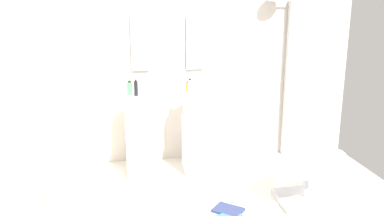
# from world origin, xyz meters

# --- Properties ---
(rear_partition) EXTENTS (4.80, 0.10, 2.60)m
(rear_partition) POSITION_xyz_m (0.00, 1.65, 1.30)
(rear_partition) COLOR beige
(rear_partition) RESTS_ON ground_plane
(pedestal_sink_left) EXTENTS (0.41, 0.41, 1.09)m
(pedestal_sink_left) POSITION_xyz_m (-0.34, 1.15, 0.50)
(pedestal_sink_left) COLOR white
(pedestal_sink_left) RESTS_ON ground_plane
(pedestal_sink_right) EXTENTS (0.41, 0.41, 1.09)m
(pedestal_sink_right) POSITION_xyz_m (0.34, 1.15, 0.50)
(pedestal_sink_right) COLOR white
(pedestal_sink_right) RESTS_ON ground_plane
(vanity_mirror_left) EXTENTS (0.22, 0.03, 0.66)m
(vanity_mirror_left) POSITION_xyz_m (-0.34, 1.58, 1.52)
(vanity_mirror_left) COLOR #8C9EA8
(vanity_mirror_right) EXTENTS (0.22, 0.03, 0.66)m
(vanity_mirror_right) POSITION_xyz_m (0.34, 1.58, 1.52)
(vanity_mirror_right) COLOR #8C9EA8
(shower_column) EXTENTS (0.49, 0.24, 2.05)m
(shower_column) POSITION_xyz_m (1.59, 1.53, 1.08)
(shower_column) COLOR #B7BABF
(shower_column) RESTS_ON ground_plane
(lounge_chair) EXTENTS (1.07, 1.07, 0.65)m
(lounge_chair) POSITION_xyz_m (1.27, 0.17, 0.35)
(lounge_chair) COLOR #B7BABF
(lounge_chair) RESTS_ON ground_plane
(towel_rack) EXTENTS (0.37, 0.22, 0.95)m
(towel_rack) POSITION_xyz_m (-1.25, 0.20, 0.63)
(towel_rack) COLOR #B7BABF
(towel_rack) RESTS_ON ground_plane
(magazine_navy) EXTENTS (0.34, 0.34, 0.03)m
(magazine_navy) POSITION_xyz_m (0.44, 0.08, 0.02)
(magazine_navy) COLOR navy
(magazine_navy) RESTS_ON area_rug
(coffee_mug) EXTENTS (0.08, 0.08, 0.10)m
(coffee_mug) POSITION_xyz_m (0.66, -0.12, 0.06)
(coffee_mug) COLOR white
(coffee_mug) RESTS_ON area_rug
(soap_bottle_black) EXTENTS (0.04, 0.04, 0.18)m
(soap_bottle_black) POSITION_xyz_m (-0.41, 1.06, 1.07)
(soap_bottle_black) COLOR black
(soap_bottle_black) RESTS_ON pedestal_sink_left
(soap_bottle_white) EXTENTS (0.05, 0.05, 0.16)m
(soap_bottle_white) POSITION_xyz_m (0.22, 1.16, 1.06)
(soap_bottle_white) COLOR white
(soap_bottle_white) RESTS_ON pedestal_sink_right
(soap_bottle_green) EXTENTS (0.06, 0.06, 0.16)m
(soap_bottle_green) POSITION_xyz_m (-0.48, 1.12, 1.06)
(soap_bottle_green) COLOR #59996B
(soap_bottle_green) RESTS_ON pedestal_sink_left
(soap_bottle_amber) EXTENTS (0.06, 0.06, 0.13)m
(soap_bottle_amber) POSITION_xyz_m (0.20, 1.19, 1.04)
(soap_bottle_amber) COLOR #C68C38
(soap_bottle_amber) RESTS_ON pedestal_sink_right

